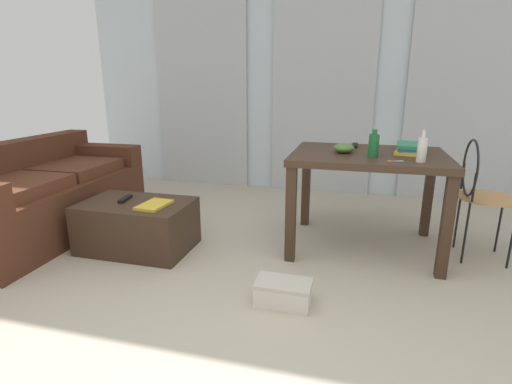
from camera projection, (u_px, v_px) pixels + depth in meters
ground_plane at (289, 259)px, 2.91m from camera, size 7.94×7.94×0.00m
wall_back at (324, 79)px, 4.46m from camera, size 5.76×0.10×2.61m
curtains at (322, 90)px, 4.41m from camera, size 4.10×0.03×2.37m
couch at (43, 197)px, 3.36m from camera, size 0.86×1.83×0.79m
coffee_table at (137, 226)px, 3.05m from camera, size 0.83×0.54×0.38m
craft_table at (368, 167)px, 2.96m from camera, size 1.13×0.89×0.76m
wire_chair at (479, 186)px, 2.82m from camera, size 0.42×0.42×0.89m
bottle_near at (374, 145)px, 2.76m from camera, size 0.07×0.07×0.19m
bottle_far at (422, 149)px, 2.58m from camera, size 0.06×0.06×0.21m
bowl at (344, 148)px, 2.93m from camera, size 0.16×0.16×0.07m
book_stack at (411, 148)px, 2.92m from camera, size 0.24×0.32×0.07m
tv_remote_on_table at (355, 145)px, 3.22m from camera, size 0.05×0.18×0.02m
scissors at (393, 161)px, 2.62m from camera, size 0.11×0.07×0.00m
tv_remote_primary at (125, 199)px, 3.05m from camera, size 0.07×0.18×0.02m
magazine at (154, 205)px, 2.91m from camera, size 0.20×0.29×0.02m
shoebox at (283, 292)px, 2.31m from camera, size 0.33×0.20×0.14m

